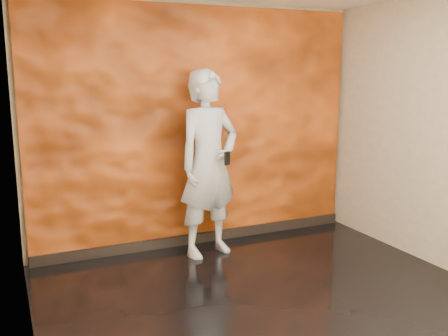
% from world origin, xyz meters
% --- Properties ---
extents(room, '(4.02, 4.02, 2.81)m').
position_xyz_m(room, '(0.00, 0.00, 1.40)').
color(room, black).
rests_on(room, ground).
extents(feature_wall, '(3.90, 0.06, 2.75)m').
position_xyz_m(feature_wall, '(0.00, 1.96, 1.38)').
color(feature_wall, orange).
rests_on(feature_wall, ground).
extents(baseboard, '(3.90, 0.04, 0.12)m').
position_xyz_m(baseboard, '(0.00, 1.92, 0.06)').
color(baseboard, black).
rests_on(baseboard, ground).
extents(man, '(0.85, 0.66, 2.05)m').
position_xyz_m(man, '(-0.06, 1.55, 1.03)').
color(man, '#9FA4AF').
rests_on(man, ground).
extents(phone, '(0.08, 0.05, 0.14)m').
position_xyz_m(phone, '(0.03, 1.24, 1.14)').
color(phone, black).
rests_on(phone, man).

